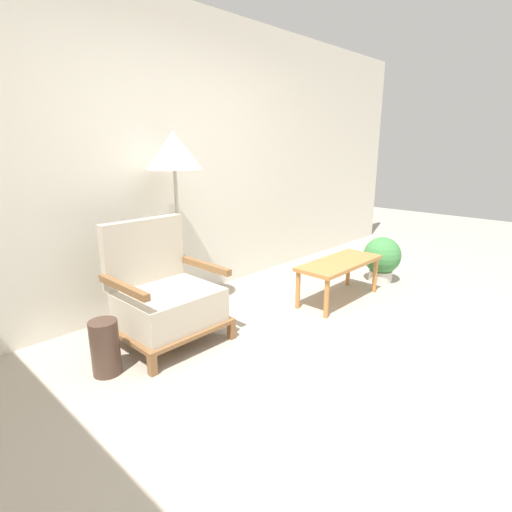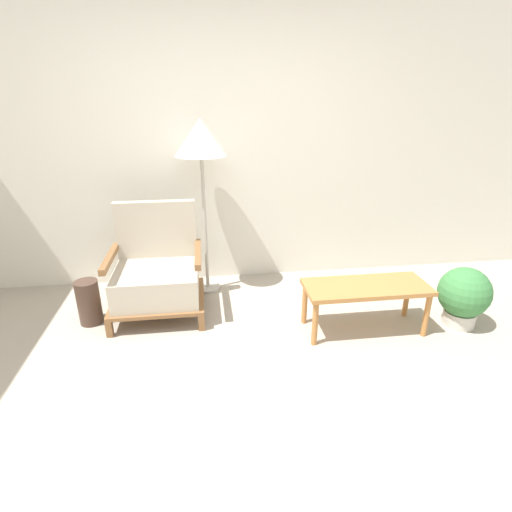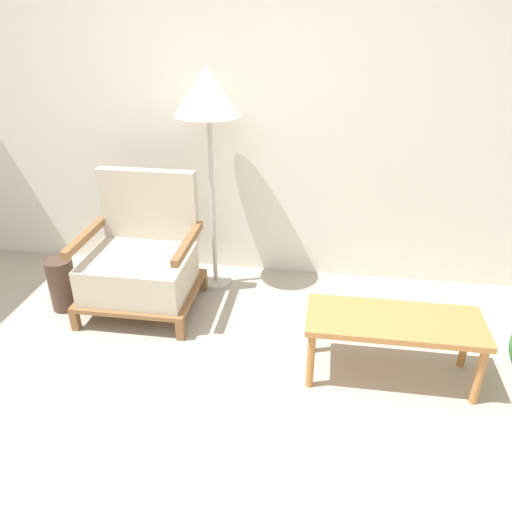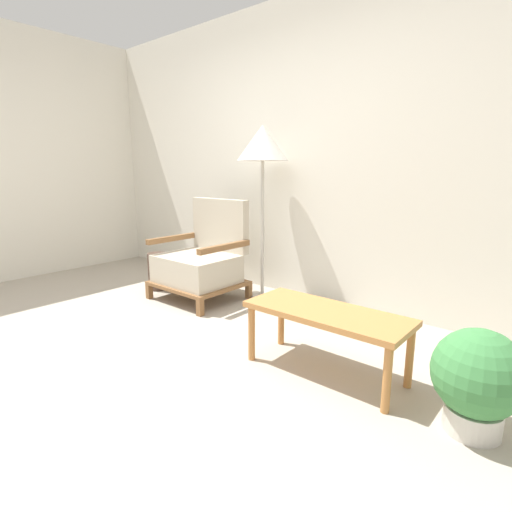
% 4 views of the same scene
% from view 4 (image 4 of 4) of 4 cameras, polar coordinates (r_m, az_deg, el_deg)
% --- Properties ---
extents(ground_plane, '(14.00, 14.00, 0.00)m').
position_cam_4_polar(ground_plane, '(2.73, -20.80, -14.75)').
color(ground_plane, '#A89E8E').
extents(wall_back, '(8.00, 0.06, 2.70)m').
position_cam_4_polar(wall_back, '(3.84, 5.95, 14.39)').
color(wall_back, silver).
rests_on(wall_back, ground_plane).
extents(wall_left, '(0.06, 8.00, 2.70)m').
position_cam_4_polar(wall_left, '(5.13, -32.06, 12.08)').
color(wall_left, silver).
rests_on(wall_left, ground_plane).
extents(armchair, '(0.77, 0.67, 0.93)m').
position_cam_4_polar(armchair, '(3.80, -7.80, -0.74)').
color(armchair, brown).
rests_on(armchair, ground_plane).
extents(floor_lamp, '(0.46, 0.46, 1.59)m').
position_cam_4_polar(floor_lamp, '(3.70, 0.96, 15.18)').
color(floor_lamp, '#B7B2A8').
rests_on(floor_lamp, ground_plane).
extents(coffee_table, '(0.97, 0.40, 0.40)m').
position_cam_4_polar(coffee_table, '(2.41, 10.00, -8.78)').
color(coffee_table, '#B2753D').
rests_on(coffee_table, ground_plane).
extents(vase, '(0.19, 0.19, 0.38)m').
position_cam_4_polar(vase, '(4.19, -13.92, -2.12)').
color(vase, '#473328').
rests_on(vase, ground_plane).
extents(potted_plant, '(0.41, 0.41, 0.50)m').
position_cam_4_polar(potted_plant, '(2.15, 29.10, -14.97)').
color(potted_plant, beige).
rests_on(potted_plant, ground_plane).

